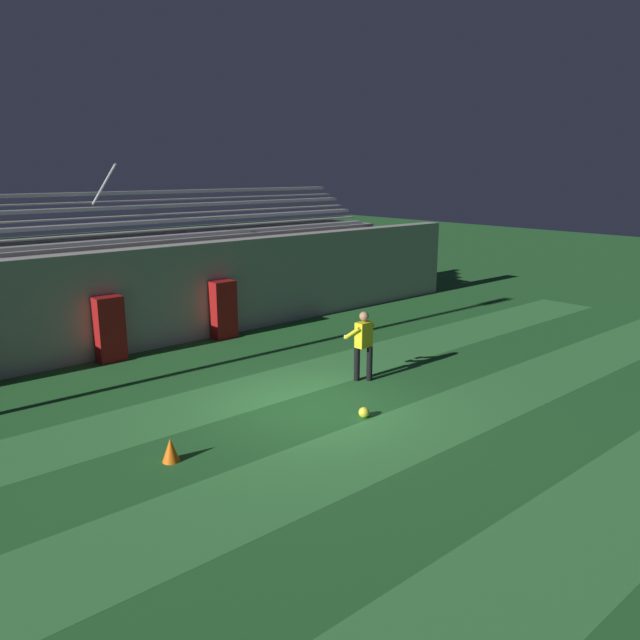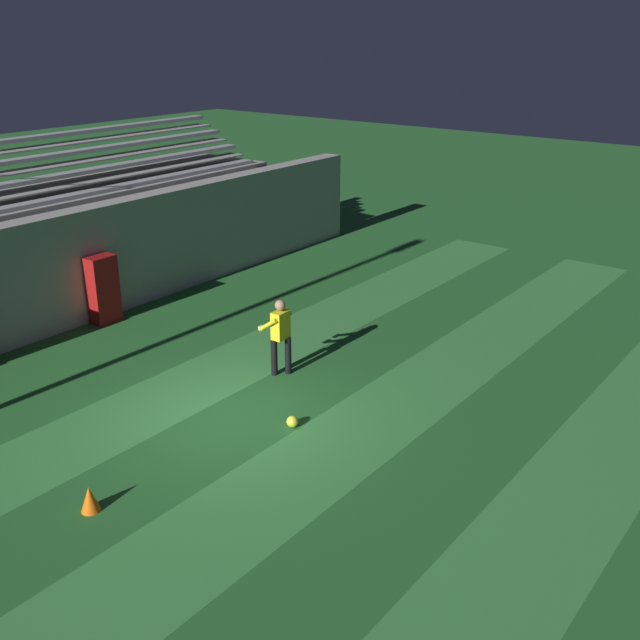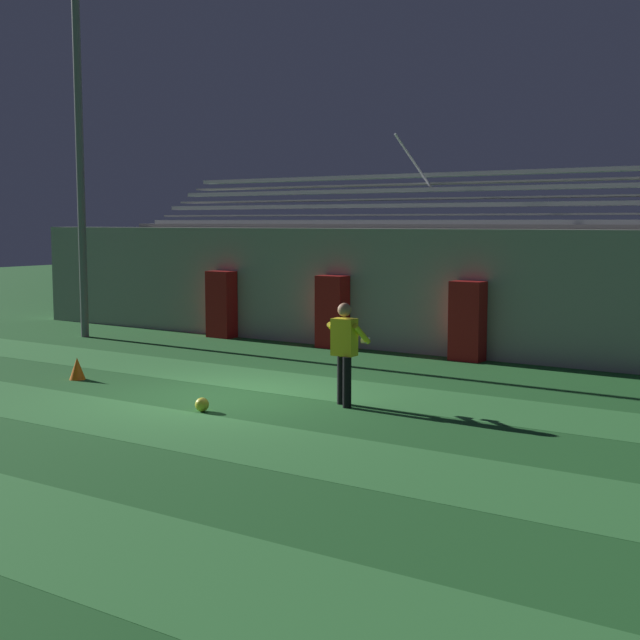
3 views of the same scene
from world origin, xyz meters
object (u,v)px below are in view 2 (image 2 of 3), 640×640
padding_pillar_gate_right (103,289)px  soccer_ball (292,422)px  traffic_cone (90,499)px  goalkeeper (280,332)px

padding_pillar_gate_right → soccer_ball: 7.20m
soccer_ball → traffic_cone: traffic_cone is taller
goalkeeper → traffic_cone: size_ratio=3.98×
soccer_ball → goalkeeper: bearing=45.6°
traffic_cone → padding_pillar_gate_right: bearing=50.7°
goalkeeper → traffic_cone: (-5.46, -0.82, -0.74)m
padding_pillar_gate_right → goalkeeper: (0.36, -5.41, 0.10)m
traffic_cone → goalkeeper: bearing=8.5°
goalkeeper → soccer_ball: goalkeeper is taller
padding_pillar_gate_right → traffic_cone: size_ratio=4.05×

